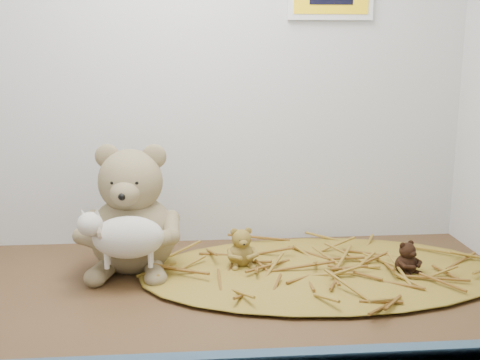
{
  "coord_description": "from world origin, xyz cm",
  "views": [
    {
      "loc": [
        -0.27,
        -100.0,
        42.42
      ],
      "look_at": [
        8.64,
        3.85,
        19.55
      ],
      "focal_mm": 45.0,
      "sensor_mm": 36.0,
      "label": 1
    }
  ],
  "objects_px": {
    "toy_lamb": "(128,237)",
    "mini_teddy_tan": "(241,245)",
    "main_teddy": "(132,208)",
    "mini_teddy_brown": "(407,256)"
  },
  "relations": [
    {
      "from": "mini_teddy_tan",
      "to": "mini_teddy_brown",
      "type": "xyz_separation_m",
      "value": [
        0.3,
        -0.07,
        -0.01
      ]
    },
    {
      "from": "mini_teddy_brown",
      "to": "toy_lamb",
      "type": "bearing_deg",
      "value": 149.91
    },
    {
      "from": "toy_lamb",
      "to": "mini_teddy_brown",
      "type": "bearing_deg",
      "value": -0.35
    },
    {
      "from": "toy_lamb",
      "to": "mini_teddy_tan",
      "type": "height_order",
      "value": "toy_lamb"
    },
    {
      "from": "main_teddy",
      "to": "mini_teddy_tan",
      "type": "distance_m",
      "value": 0.22
    },
    {
      "from": "mini_teddy_tan",
      "to": "toy_lamb",
      "type": "bearing_deg",
      "value": -169.95
    },
    {
      "from": "mini_teddy_tan",
      "to": "mini_teddy_brown",
      "type": "distance_m",
      "value": 0.31
    },
    {
      "from": "toy_lamb",
      "to": "main_teddy",
      "type": "bearing_deg",
      "value": 90.0
    },
    {
      "from": "main_teddy",
      "to": "toy_lamb",
      "type": "relative_size",
      "value": 1.49
    },
    {
      "from": "mini_teddy_brown",
      "to": "main_teddy",
      "type": "bearing_deg",
      "value": 140.1
    }
  ]
}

